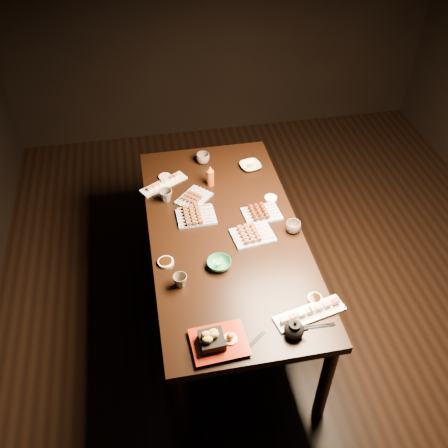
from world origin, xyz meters
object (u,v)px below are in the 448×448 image
at_px(tempura_tray, 219,338).
at_px(teacup_far_left, 166,196).
at_px(sushi_platter_far, 164,182).
at_px(edamame_bowl_cream, 250,166).
at_px(teacup_far_right, 203,158).
at_px(teapot, 294,328).
at_px(yakitori_plate_center, 196,214).
at_px(yakitori_plate_right, 253,233).
at_px(teacup_near_left, 180,281).
at_px(yakitori_plate_left, 194,196).
at_px(sushi_platter_near, 310,312).
at_px(teacup_mid_right, 293,227).
at_px(condiment_bottle, 210,176).
at_px(edamame_bowl_green, 219,264).
at_px(dining_table, 225,274).

xyz_separation_m(tempura_tray, teacup_far_left, (-0.14, 1.12, -0.01)).
height_order(sushi_platter_far, edamame_bowl_cream, sushi_platter_far).
bearing_deg(edamame_bowl_cream, teacup_far_right, 158.16).
height_order(sushi_platter_far, teapot, teapot).
relative_size(yakitori_plate_center, yakitori_plate_right, 0.97).
xyz_separation_m(edamame_bowl_cream, teacup_near_left, (-0.60, -0.95, 0.02)).
distance_m(yakitori_plate_right, yakitori_plate_left, 0.50).
distance_m(sushi_platter_near, yakitori_plate_right, 0.63).
relative_size(yakitori_plate_center, teacup_far_left, 2.74).
bearing_deg(sushi_platter_near, edamame_bowl_cream, 78.36).
relative_size(teacup_mid_right, teacup_far_right, 0.98).
bearing_deg(yakitori_plate_center, condiment_bottle, 63.71).
distance_m(yakitori_plate_right, teacup_far_left, 0.63).
relative_size(sushi_platter_far, teacup_far_right, 3.54).
bearing_deg(sushi_platter_far, teacup_far_right, -175.46).
xyz_separation_m(edamame_bowl_green, teacup_mid_right, (0.48, 0.20, 0.01)).
bearing_deg(teacup_mid_right, teapot, -106.18).
xyz_separation_m(sushi_platter_far, yakitori_plate_left, (0.17, -0.18, 0.01)).
relative_size(teacup_near_left, condiment_bottle, 0.51).
distance_m(sushi_platter_near, yakitori_plate_left, 1.10).
relative_size(teacup_mid_right, teapot, 0.76).
relative_size(tempura_tray, teacup_mid_right, 2.97).
relative_size(teacup_far_left, teacup_far_right, 0.93).
bearing_deg(teacup_near_left, condiment_bottle, 69.88).
xyz_separation_m(yakitori_plate_right, teacup_far_right, (-0.17, 0.78, 0.01)).
distance_m(dining_table, teacup_far_right, 0.83).
distance_m(sushi_platter_near, yakitori_plate_center, 0.95).
height_order(sushi_platter_near, yakitori_plate_right, yakitori_plate_right).
relative_size(yakitori_plate_left, edamame_bowl_green, 1.61).
bearing_deg(teacup_far_left, dining_table, -48.32).
distance_m(sushi_platter_far, edamame_bowl_green, 0.82).
relative_size(yakitori_plate_left, tempura_tray, 0.80).
bearing_deg(condiment_bottle, yakitori_plate_center, -114.84).
bearing_deg(sushi_platter_far, yakitori_plate_center, 85.03).
height_order(teacup_far_right, teapot, teapot).
height_order(teacup_far_left, condiment_bottle, condiment_bottle).
bearing_deg(teacup_far_right, yakitori_plate_center, -103.15).
relative_size(sushi_platter_near, teacup_far_right, 4.09).
xyz_separation_m(teacup_far_left, teacup_far_right, (0.30, 0.36, -0.00)).
relative_size(dining_table, teacup_far_right, 19.55).
distance_m(dining_table, teacup_far_left, 0.63).
bearing_deg(yakitori_plate_left, dining_table, -112.37).
bearing_deg(edamame_bowl_cream, tempura_tray, -108.90).
relative_size(sushi_platter_far, yakitori_plate_right, 1.35).
bearing_deg(yakitori_plate_right, teacup_near_left, -155.25).
relative_size(yakitori_plate_center, teapot, 1.99).
bearing_deg(dining_table, teacup_far_right, 86.91).
relative_size(edamame_bowl_green, condiment_bottle, 0.89).
xyz_separation_m(dining_table, edamame_bowl_green, (-0.09, -0.26, 0.40)).
bearing_deg(edamame_bowl_green, yakitori_plate_left, 95.38).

